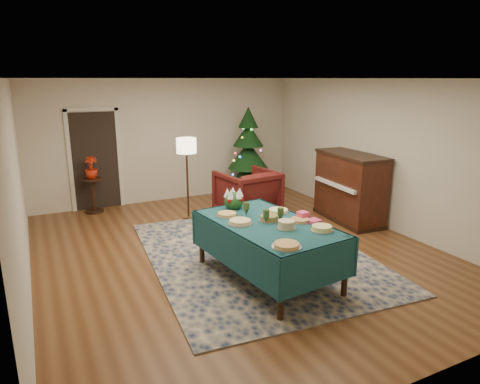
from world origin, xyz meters
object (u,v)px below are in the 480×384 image
armchair (247,192)px  side_table (94,196)px  gift_box (303,216)px  christmas_tree (248,157)px  potted_plant (91,172)px  piano (350,188)px  buffet_table (268,234)px  floor_lamp (186,151)px

armchair → side_table: 3.20m
gift_box → christmas_tree: (1.25, 4.05, 0.07)m
gift_box → christmas_tree: size_ratio=0.06×
armchair → christmas_tree: christmas_tree is taller
armchair → potted_plant: bearing=-39.5°
side_table → piano: size_ratio=0.46×
armchair → potted_plant: (-2.69, 1.73, 0.32)m
gift_box → side_table: bearing=116.8°
gift_box → potted_plant: 4.87m
gift_box → potted_plant: potted_plant is taller
side_table → armchair: bearing=-32.7°
potted_plant → piano: (4.39, -2.76, -0.20)m
buffet_table → floor_lamp: (-0.05, 3.07, 0.70)m
gift_box → piano: piano is taller
armchair → piano: bearing=141.9°
floor_lamp → buffet_table: bearing=-89.0°
armchair → gift_box: bearing=72.5°
buffet_table → gift_box: bearing=-9.6°
buffet_table → side_table: buffet_table is taller
potted_plant → piano: bearing=-32.1°
christmas_tree → potted_plant: bearing=175.0°
armchair → floor_lamp: bearing=-33.7°
side_table → potted_plant: bearing=-63.4°
christmas_tree → piano: 2.65m
floor_lamp → piano: 3.24m
potted_plant → piano: size_ratio=0.29×
armchair → potted_plant: armchair is taller
side_table → gift_box: bearing=-63.2°
piano → christmas_tree: bearing=111.0°
floor_lamp → side_table: size_ratio=2.21×
floor_lamp → christmas_tree: 2.06m
buffet_table → armchair: (1.00, 2.54, -0.12)m
buffet_table → piano: size_ratio=1.41×
armchair → side_table: armchair is taller
gift_box → christmas_tree: 4.24m
gift_box → potted_plant: (-2.20, 4.35, -0.02)m
gift_box → side_table: gift_box is taller
side_table → piano: (4.39, -2.76, 0.30)m
buffet_table → potted_plant: potted_plant is taller
christmas_tree → piano: christmas_tree is taller
potted_plant → christmas_tree: christmas_tree is taller
gift_box → floor_lamp: 3.24m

